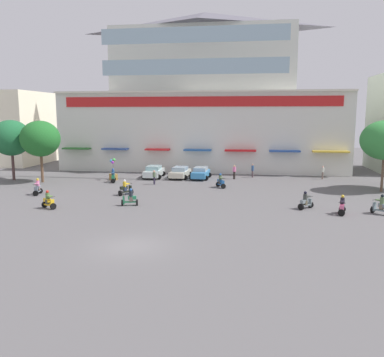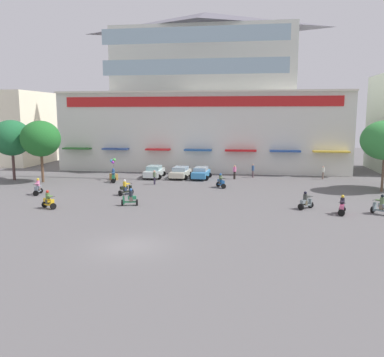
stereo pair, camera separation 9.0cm
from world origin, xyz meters
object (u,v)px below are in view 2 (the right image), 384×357
object	(u,v)px
pedestrian_0	(154,176)
pedestrian_3	(235,171)
plaza_tree_0	(41,139)
scooter_rider_8	(38,188)
scooter_rider_3	(126,188)
parked_car_2	(201,173)
scooter_rider_5	(306,202)
pedestrian_2	(253,170)
scooter_rider_4	(381,206)
pedestrian_1	(323,172)
scooter_rider_1	(342,206)
plaza_tree_2	(12,138)
balloon_vendor_cart	(114,172)
parked_car_0	(154,172)
scooter_rider_0	(114,177)
scooter_rider_7	(221,182)
scooter_rider_9	(49,201)
parked_car_1	(180,172)
scooter_rider_2	(130,198)

from	to	relation	value
pedestrian_0	pedestrian_3	xyz separation A→B (m)	(8.57, 5.02, 0.04)
plaza_tree_0	scooter_rider_8	world-z (taller)	plaza_tree_0
scooter_rider_3	parked_car_2	bearing A→B (deg)	61.59
scooter_rider_5	pedestrian_2	distance (m)	16.94
scooter_rider_4	pedestrian_1	world-z (taller)	pedestrian_1
pedestrian_2	pedestrian_1	bearing A→B (deg)	-1.05
plaza_tree_0	pedestrian_0	xyz separation A→B (m)	(12.96, 0.35, -4.03)
scooter_rider_1	plaza_tree_2	bearing A→B (deg)	161.32
scooter_rider_8	balloon_vendor_cart	distance (m)	10.50
parked_car_0	scooter_rider_8	size ratio (longest dim) A/B	2.85
scooter_rider_0	scooter_rider_5	world-z (taller)	scooter_rider_0
plaza_tree_0	pedestrian_2	bearing A→B (deg)	16.48
parked_car_2	plaza_tree_2	bearing A→B (deg)	-169.28
scooter_rider_7	parked_car_0	bearing A→B (deg)	146.29
scooter_rider_9	balloon_vendor_cart	world-z (taller)	balloon_vendor_cart
parked_car_0	balloon_vendor_cart	size ratio (longest dim) A/B	1.76
scooter_rider_4	scooter_rider_9	bearing A→B (deg)	-175.85
scooter_rider_8	balloon_vendor_cart	bearing A→B (deg)	66.36
scooter_rider_1	pedestrian_0	distance (m)	20.80
scooter_rider_8	parked_car_1	bearing A→B (deg)	46.26
balloon_vendor_cart	scooter_rider_7	bearing A→B (deg)	-14.18
scooter_rider_8	scooter_rider_0	bearing A→B (deg)	59.28
plaza_tree_2	scooter_rider_2	xyz separation A→B (m)	(17.48, -11.14, -4.33)
parked_car_0	scooter_rider_0	size ratio (longest dim) A/B	2.86
scooter_rider_9	parked_car_0	bearing A→B (deg)	75.16
plaza_tree_2	parked_car_1	size ratio (longest dim) A/B	1.54
scooter_rider_3	pedestrian_3	bearing A→B (deg)	48.81
parked_car_0	pedestrian_3	xyz separation A→B (m)	(9.76, 0.25, 0.21)
parked_car_1	scooter_rider_4	xyz separation A→B (m)	(18.45, -15.68, -0.05)
scooter_rider_4	scooter_rider_5	bearing A→B (deg)	169.56
plaza_tree_0	pedestrian_3	size ratio (longest dim) A/B	4.15
plaza_tree_2	scooter_rider_7	size ratio (longest dim) A/B	4.61
parked_car_1	scooter_rider_5	size ratio (longest dim) A/B	3.08
parked_car_1	scooter_rider_8	world-z (taller)	scooter_rider_8
parked_car_1	pedestrian_2	size ratio (longest dim) A/B	2.73
scooter_rider_9	scooter_rider_2	bearing A→B (deg)	17.98
scooter_rider_9	pedestrian_3	xyz separation A→B (m)	(14.38, 17.67, 0.33)
scooter_rider_3	pedestrian_0	world-z (taller)	pedestrian_0
parked_car_0	scooter_rider_3	world-z (taller)	scooter_rider_3
scooter_rider_0	parked_car_1	bearing A→B (deg)	31.36
scooter_rider_9	pedestrian_1	xyz separation A→B (m)	(24.81, 19.15, 0.30)
pedestrian_1	balloon_vendor_cart	size ratio (longest dim) A/B	0.62
pedestrian_2	balloon_vendor_cart	bearing A→B (deg)	-164.97
parked_car_1	scooter_rider_9	xyz separation A→B (m)	(-7.84, -17.58, -0.08)
balloon_vendor_cart	parked_car_1	bearing A→B (deg)	19.33
scooter_rider_4	scooter_rider_0	bearing A→B (deg)	155.79
plaza_tree_0	scooter_rider_4	size ratio (longest dim) A/B	4.40
scooter_rider_2	scooter_rider_0	bearing A→B (deg)	115.49
parked_car_0	parked_car_2	distance (m)	5.78
scooter_rider_9	balloon_vendor_cart	xyz separation A→B (m)	(0.33, 14.95, 0.35)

